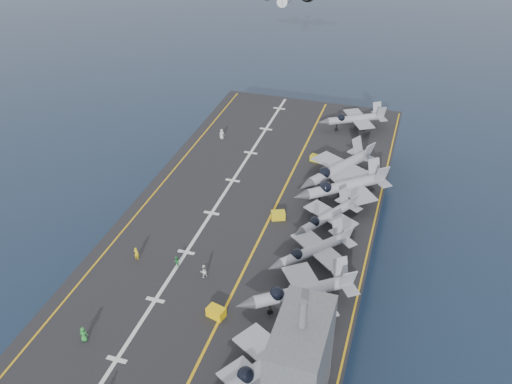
% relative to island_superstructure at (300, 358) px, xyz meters
% --- Properties ---
extents(ground, '(500.00, 500.00, 0.00)m').
position_rel_island_superstructure_xyz_m(ground, '(-15.00, 30.00, -17.90)').
color(ground, '#142135').
rests_on(ground, ground).
extents(hull, '(36.00, 90.00, 10.00)m').
position_rel_island_superstructure_xyz_m(hull, '(-15.00, 30.00, -12.90)').
color(hull, '#56595E').
rests_on(hull, ground).
extents(flight_deck, '(38.00, 92.00, 0.40)m').
position_rel_island_superstructure_xyz_m(flight_deck, '(-15.00, 30.00, -7.70)').
color(flight_deck, black).
rests_on(flight_deck, hull).
extents(foul_line, '(0.35, 90.00, 0.02)m').
position_rel_island_superstructure_xyz_m(foul_line, '(-12.00, 30.00, -7.48)').
color(foul_line, gold).
rests_on(foul_line, flight_deck).
extents(landing_centerline, '(0.50, 90.00, 0.02)m').
position_rel_island_superstructure_xyz_m(landing_centerline, '(-21.00, 30.00, -7.48)').
color(landing_centerline, silver).
rests_on(landing_centerline, flight_deck).
extents(deck_edge_port, '(0.25, 90.00, 0.02)m').
position_rel_island_superstructure_xyz_m(deck_edge_port, '(-32.00, 30.00, -7.48)').
color(deck_edge_port, gold).
rests_on(deck_edge_port, flight_deck).
extents(deck_edge_stbd, '(0.25, 90.00, 0.02)m').
position_rel_island_superstructure_xyz_m(deck_edge_stbd, '(3.50, 30.00, -7.48)').
color(deck_edge_stbd, gold).
rests_on(deck_edge_stbd, flight_deck).
extents(island_superstructure, '(5.00, 10.00, 15.00)m').
position_rel_island_superstructure_xyz_m(island_superstructure, '(0.00, 0.00, 0.00)').
color(island_superstructure, '#56595E').
rests_on(island_superstructure, flight_deck).
extents(fighter_jet_1, '(16.84, 18.67, 5.40)m').
position_rel_island_superstructure_xyz_m(fighter_jet_1, '(-3.82, 2.88, -4.80)').
color(fighter_jet_1, '#96A0A6').
rests_on(fighter_jet_1, flight_deck).
extents(fighter_jet_2, '(18.31, 17.07, 5.29)m').
position_rel_island_superstructure_xyz_m(fighter_jet_2, '(-2.93, 14.51, -4.85)').
color(fighter_jet_2, gray).
rests_on(fighter_jet_2, flight_deck).
extents(fighter_jet_3, '(15.37, 15.88, 4.62)m').
position_rel_island_superstructure_xyz_m(fighter_jet_3, '(-3.38, 23.28, -5.19)').
color(fighter_jet_3, '#9FA6AF').
rests_on(fighter_jet_3, flight_deck).
extents(fighter_jet_4, '(13.83, 15.28, 4.42)m').
position_rel_island_superstructure_xyz_m(fighter_jet_4, '(-3.17, 31.53, -5.29)').
color(fighter_jet_4, '#8D949C').
rests_on(fighter_jet_4, flight_deck).
extents(fighter_jet_5, '(19.18, 18.40, 5.57)m').
position_rel_island_superstructure_xyz_m(fighter_jet_5, '(-1.97, 39.86, -4.72)').
color(fighter_jet_5, '#959CA4').
rests_on(fighter_jet_5, flight_deck).
extents(fighter_jet_6, '(17.90, 19.81, 5.73)m').
position_rel_island_superstructure_xyz_m(fighter_jet_6, '(-3.88, 44.83, -4.64)').
color(fighter_jet_6, gray).
rests_on(fighter_jet_6, flight_deck).
extents(fighter_jet_8, '(16.15, 14.54, 4.67)m').
position_rel_island_superstructure_xyz_m(fighter_jet_8, '(-4.38, 65.36, -5.16)').
color(fighter_jet_8, gray).
rests_on(fighter_jet_8, flight_deck).
extents(tow_cart_a, '(2.46, 1.92, 1.30)m').
position_rel_island_superstructure_xyz_m(tow_cart_a, '(-12.60, 9.70, -6.85)').
color(tow_cart_a, yellow).
rests_on(tow_cart_a, flight_deck).
extents(tow_cart_b, '(2.45, 2.05, 1.25)m').
position_rel_island_superstructure_xyz_m(tow_cart_b, '(-10.74, 31.68, -6.87)').
color(tow_cart_b, gold).
rests_on(tow_cart_b, flight_deck).
extents(tow_cart_c, '(2.02, 1.52, 1.09)m').
position_rel_island_superstructure_xyz_m(tow_cart_c, '(-9.01, 50.71, -6.96)').
color(tow_cart_c, gold).
rests_on(tow_cart_c, flight_deck).
extents(crew_0, '(1.37, 1.06, 2.03)m').
position_rel_island_superstructure_xyz_m(crew_0, '(-25.99, 1.46, -6.48)').
color(crew_0, '#268C33').
rests_on(crew_0, flight_deck).
extents(crew_1, '(1.30, 0.93, 2.04)m').
position_rel_island_superstructure_xyz_m(crew_1, '(-26.92, 16.58, -6.48)').
color(crew_1, gold).
rests_on(crew_1, flight_deck).
extents(crew_2, '(1.00, 1.20, 1.70)m').
position_rel_island_superstructure_xyz_m(crew_2, '(-20.99, 16.81, -6.65)').
color(crew_2, green).
rests_on(crew_2, flight_deck).
extents(crew_5, '(1.41, 1.37, 1.97)m').
position_rel_island_superstructure_xyz_m(crew_5, '(-27.96, 53.70, -6.52)').
color(crew_5, silver).
rests_on(crew_5, flight_deck).
extents(crew_7, '(1.40, 1.41, 1.98)m').
position_rel_island_superstructure_xyz_m(crew_7, '(-16.70, 15.95, -6.51)').
color(crew_7, white).
rests_on(crew_7, flight_deck).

